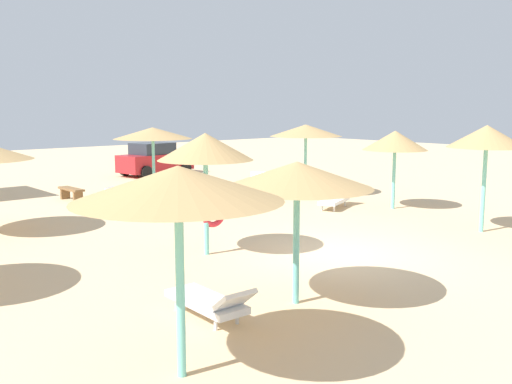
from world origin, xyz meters
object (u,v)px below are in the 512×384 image
Objects in this scene: parasol_3 at (306,131)px; lounger_1 at (210,301)px; parasol_7 at (206,148)px; parked_car at (155,159)px; bench_0 at (71,192)px; parasol_5 at (487,137)px; parasol_1 at (297,175)px; parasol_2 at (153,133)px; parasol_6 at (178,184)px; lounger_3 at (255,185)px; parasol_0 at (395,141)px; lounger_2 at (131,197)px; lounger_0 at (335,199)px.

parasol_3 is 14.31m from lounger_1.
parked_car is at bearing 62.94° from parasol_7.
parasol_5 is at bearing -63.33° from bench_0.
parasol_1 is 0.88× the size of parasol_2.
lounger_3 is (11.70, 11.88, -2.29)m from parasol_6.
parasol_2 is 12.44m from parasol_5.
parasol_5 reaches higher than bench_0.
parasol_1 is 1.44× the size of lounger_1.
parasol_0 is 14.05m from parasol_6.
parasol_0 is at bearing 20.80° from lounger_1.
parasol_2 reaches higher than lounger_2.
parasol_7 is 17.20m from parked_car.
parasol_7 reaches higher than bench_0.
lounger_1 is 14.59m from lounger_3.
lounger_2 is at bearing -65.86° from bench_0.
parasol_6 is 1.56× the size of lounger_3.
parasol_0 reaches higher than lounger_2.
parasol_0 is at bearing -79.56° from lounger_3.
parasol_1 is 13.10m from parasol_3.
parasol_5 reaches higher than parked_car.
parked_car is (11.83, 20.18, -1.79)m from parasol_6.
parasol_7 is at bearing -105.31° from lounger_2.
parasol_5 is (3.79, -11.85, 0.19)m from parasol_2.
parasol_7 reaches higher than parasol_0.
lounger_2 is at bearing 174.74° from lounger_3.
parasol_1 reaches higher than lounger_1.
parasol_2 is 13.88m from lounger_1.
parked_car is at bearing 58.48° from parasol_2.
lounger_0 reaches higher than lounger_2.
parasol_5 is at bearing -23.00° from parasol_7.
parasol_5 is 1.04× the size of parasol_7.
parasol_0 is 9.73m from lounger_2.
lounger_0 is (8.21, 6.16, -2.06)m from parasol_1.
parasol_0 is 2.93m from lounger_0.
parasol_5 reaches higher than lounger_0.
bench_0 is (-6.65, 13.24, -2.41)m from parasol_5.
parasol_5 is at bearing -107.60° from parasol_0.
parasol_2 is 1.62× the size of lounger_2.
parasol_1 is 14.22m from bench_0.
parasol_6 is (-7.80, -13.60, 0.05)m from parasol_2.
lounger_1 is (-1.67, 0.39, -2.07)m from parasol_1.
lounger_3 is at bearing -5.26° from lounger_2.
parasol_6 is at bearing -119.83° from parasol_2.
lounger_1 is at bearing 42.70° from parasol_6.
lounger_2 is at bearing 135.60° from lounger_0.
lounger_1 is (-10.05, -0.33, -2.44)m from parasol_5.
parasol_2 is 4.82m from lounger_3.
parasol_5 is 1.08× the size of parasol_6.
parasol_7 reaches higher than parasol_1.
parasol_7 is at bearing -95.01° from bench_0.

